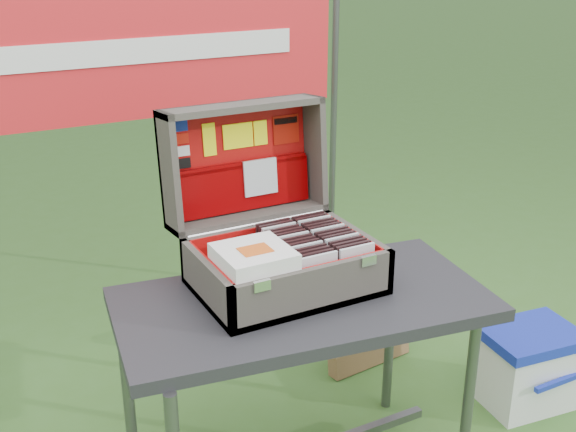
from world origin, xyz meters
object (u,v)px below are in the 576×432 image
table (302,395)px  cooler (528,366)px  cardboard_box (368,319)px  suitcase (276,203)px

table → cooler: 1.02m
table → cardboard_box: table is taller
suitcase → cooler: (1.02, -0.16, -0.81)m
suitcase → cardboard_box: size_ratio=1.30×
cooler → table: bearing=-174.2°
table → cardboard_box: bearing=48.3°
cardboard_box → table: bearing=-145.6°
cooler → cardboard_box: size_ratio=0.86×
suitcase → cooler: suitcase is taller
cooler → suitcase: bearing=177.6°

